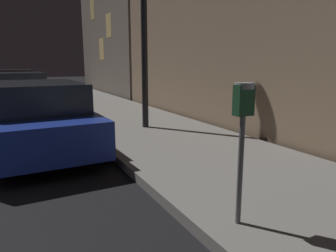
{
  "coord_description": "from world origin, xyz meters",
  "views": [
    {
      "loc": [
        2.39,
        -2.83,
        1.8
      ],
      "look_at": [
        4.11,
        0.54,
        1.03
      ],
      "focal_mm": 33.16,
      "sensor_mm": 36.0,
      "label": 1
    }
  ],
  "objects_px": {
    "parking_meter": "(243,119)",
    "car_red": "(18,83)",
    "car_blue": "(37,117)",
    "car_silver": "(22,91)"
  },
  "relations": [
    {
      "from": "car_blue",
      "to": "car_silver",
      "type": "relative_size",
      "value": 1.01
    },
    {
      "from": "parking_meter",
      "to": "car_red",
      "type": "distance_m",
      "value": 17.16
    },
    {
      "from": "parking_meter",
      "to": "car_blue",
      "type": "bearing_deg",
      "value": 109.49
    },
    {
      "from": "parking_meter",
      "to": "car_red",
      "type": "relative_size",
      "value": 0.32
    },
    {
      "from": "parking_meter",
      "to": "car_red",
      "type": "height_order",
      "value": "parking_meter"
    },
    {
      "from": "parking_meter",
      "to": "car_silver",
      "type": "xyz_separation_m",
      "value": [
        -1.56,
        11.3,
        -0.54
      ]
    },
    {
      "from": "car_blue",
      "to": "car_silver",
      "type": "height_order",
      "value": "same"
    },
    {
      "from": "car_blue",
      "to": "car_silver",
      "type": "distance_m",
      "value": 6.89
    },
    {
      "from": "car_silver",
      "to": "car_red",
      "type": "distance_m",
      "value": 5.78
    },
    {
      "from": "parking_meter",
      "to": "car_silver",
      "type": "distance_m",
      "value": 11.42
    }
  ]
}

